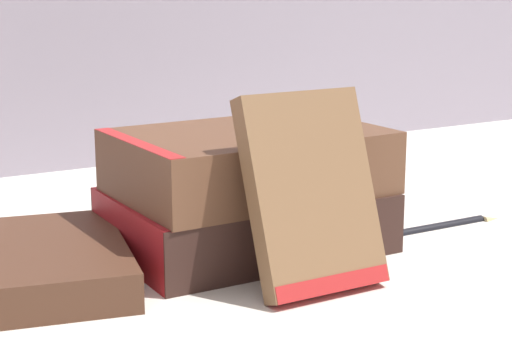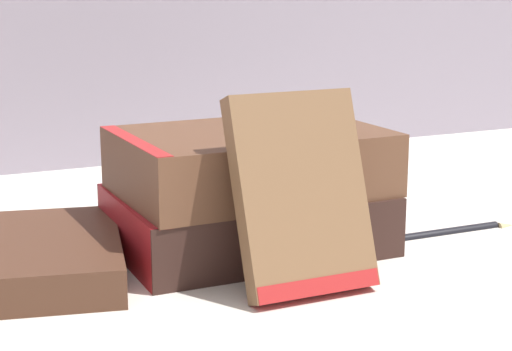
% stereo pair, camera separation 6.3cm
% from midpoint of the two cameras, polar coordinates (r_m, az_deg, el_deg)
% --- Properties ---
extents(ground_plane, '(3.00, 3.00, 0.00)m').
position_cam_midpoint_polar(ground_plane, '(0.66, -3.96, -6.23)').
color(ground_plane, silver).
extents(book_flat_bottom, '(0.21, 0.15, 0.05)m').
position_cam_midpoint_polar(book_flat_bottom, '(0.70, -3.71, -3.05)').
color(book_flat_bottom, '#331E19').
rests_on(book_flat_bottom, ground_plane).
extents(book_flat_top, '(0.21, 0.14, 0.05)m').
position_cam_midpoint_polar(book_flat_top, '(0.68, -3.47, 0.86)').
color(book_flat_top, brown).
rests_on(book_flat_top, book_flat_bottom).
extents(book_leaning_front, '(0.10, 0.06, 0.14)m').
position_cam_midpoint_polar(book_leaning_front, '(0.60, 0.80, -1.66)').
color(book_leaning_front, brown).
rests_on(book_leaning_front, ground_plane).
extents(pocket_watch, '(0.05, 0.05, 0.01)m').
position_cam_midpoint_polar(pocket_watch, '(0.67, -0.39, 3.02)').
color(pocket_watch, silver).
rests_on(pocket_watch, book_flat_top).
extents(reading_glasses, '(0.12, 0.08, 0.00)m').
position_cam_midpoint_polar(reading_glasses, '(0.80, -11.38, -2.80)').
color(reading_glasses, '#4C3828').
rests_on(reading_glasses, ground_plane).
extents(fountain_pen, '(0.15, 0.01, 0.01)m').
position_cam_midpoint_polar(fountain_pen, '(0.77, 9.42, -3.24)').
color(fountain_pen, black).
rests_on(fountain_pen, ground_plane).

